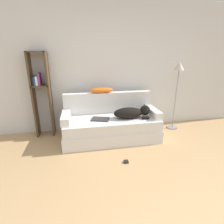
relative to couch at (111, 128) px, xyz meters
The scene contains 12 objects.
ground_plane 1.85m from the couch, 86.88° to the right, with size 20.00×20.00×0.00m, color tan.
wall_back 1.30m from the couch, 81.10° to the left, with size 7.34×0.06×2.70m.
couch is the anchor object (origin of this frame).
couch_backrest 0.56m from the couch, 90.00° to the left, with size 1.82×0.15×0.43m.
couch_arm_left 0.91m from the couch, behind, with size 0.15×0.63×0.14m.
couch_arm_right 0.91m from the couch, ahead, with size 0.15×0.63×0.14m.
dog 0.53m from the couch, 11.96° to the right, with size 0.72×0.29×0.26m.
laptop 0.33m from the couch, 165.07° to the right, with size 0.38×0.31×0.02m.
throw_pillow 0.80m from the couch, 111.81° to the left, with size 0.47×0.18×0.10m.
bookshelf 1.57m from the couch, 160.97° to the left, with size 0.35×0.26×1.69m.
floor_lamp 1.78m from the couch, 10.18° to the left, with size 0.24×0.24×1.48m.
power_adapter 0.88m from the couch, 84.36° to the right, with size 0.07×0.07×0.03m.
Camera 1 is at (-0.68, -1.31, 1.66)m, focal length 28.00 mm.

